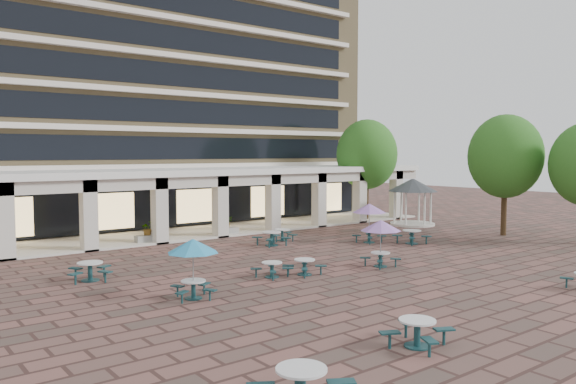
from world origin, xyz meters
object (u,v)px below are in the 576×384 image
picnic_table_1 (417,330)px  gazebo (413,190)px  planter_right (227,228)px  picnic_table_0 (301,383)px  planter_left (148,234)px

picnic_table_1 → gazebo: (20.93, 17.60, 2.17)m
planter_right → picnic_table_1: bearing=-108.1°
picnic_table_1 → planter_right: planter_right is taller
picnic_table_0 → planter_left: 23.50m
picnic_table_0 → planter_left: size_ratio=1.45×
picnic_table_0 → picnic_table_1: 5.00m
gazebo → planter_left: gazebo is taller
picnic_table_1 → planter_left: (1.50, 21.72, 0.12)m
planter_left → gazebo: bearing=-12.0°
planter_right → planter_left: bearing=-180.0°
picnic_table_1 → planter_right: bearing=54.2°
planter_right → gazebo: bearing=-16.6°
planter_right → picnic_table_0: bearing=-118.0°
picnic_table_0 → planter_right: size_ratio=1.45×
picnic_table_0 → gazebo: size_ratio=0.58×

